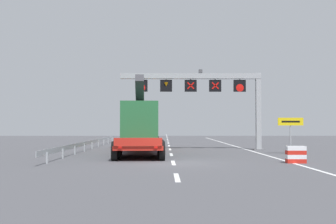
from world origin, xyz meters
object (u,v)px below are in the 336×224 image
at_px(exit_sign_yellow, 291,126).
at_px(crash_barrier_striped, 296,155).
at_px(overhead_lane_gantry, 207,88).
at_px(heavy_haul_truck_red, 141,126).

xyz_separation_m(exit_sign_yellow, crash_barrier_striped, (-1.81, -6.52, -1.52)).
bearing_deg(exit_sign_yellow, overhead_lane_gantry, 137.48).
distance_m(overhead_lane_gantry, crash_barrier_striped, 12.83).
relative_size(overhead_lane_gantry, crash_barrier_striped, 11.64).
bearing_deg(heavy_haul_truck_red, exit_sign_yellow, -12.57).
distance_m(heavy_haul_truck_red, exit_sign_yellow, 10.86).
xyz_separation_m(overhead_lane_gantry, crash_barrier_striped, (3.53, -11.41, -4.67)).
height_order(exit_sign_yellow, crash_barrier_striped, exit_sign_yellow).
relative_size(exit_sign_yellow, crash_barrier_striped, 2.51).
bearing_deg(crash_barrier_striped, exit_sign_yellow, 74.48).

